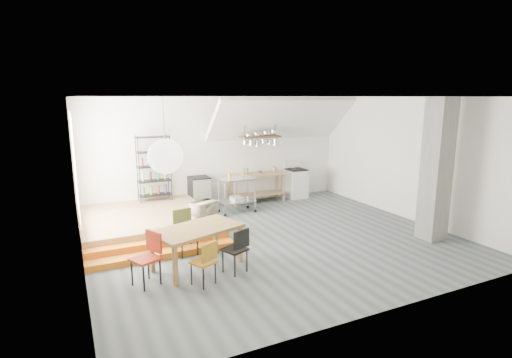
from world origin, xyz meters
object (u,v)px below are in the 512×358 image
rolling_cart (237,190)px  mini_fridge (200,193)px  dining_table (197,232)px  stove (296,183)px

rolling_cart → mini_fridge: 1.17m
rolling_cart → dining_table: bearing=-125.8°
rolling_cart → mini_fridge: size_ratio=1.07×
stove → mini_fridge: stove is taller
rolling_cart → mini_fridge: bearing=134.7°
stove → mini_fridge: 3.23m
mini_fridge → rolling_cart: bearing=-44.0°
stove → dining_table: 5.95m
rolling_cart → mini_fridge: (-0.83, 0.81, -0.16)m
stove → dining_table: size_ratio=0.63×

